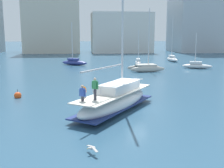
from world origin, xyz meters
The scene contains 10 objects.
ground_plane centered at (0.00, 0.00, 0.00)m, with size 400.00×400.00×0.00m, color #284C66.
main_sailboat centered at (-1.57, -1.14, 0.91)m, with size 7.62×9.16×13.33m.
moored_sloop_near centered at (-5.20, 32.14, 0.59)m, with size 5.38×4.00×8.16m.
moored_sloop_far centered at (6.42, 21.72, 0.68)m, with size 5.88×3.15×9.91m.
moored_cutter_left centered at (16.11, 24.07, 0.53)m, with size 5.10×3.26×6.19m.
moored_cutter_right centered at (16.03, 37.06, 0.62)m, with size 1.43×5.53×9.65m.
moored_ketch_distant centered at (7.39, 32.15, 0.50)m, with size 1.62×4.57×6.76m.
seagull centered at (-3.83, -9.16, 0.33)m, with size 0.57×0.99×0.17m.
mooring_buoy centered at (-10.23, 4.48, 0.21)m, with size 0.68×0.68×0.94m.
waterfront_buildings centered at (2.02, 69.93, 11.46)m, with size 81.73×18.73×27.85m.
Camera 1 is at (-4.42, -22.64, 6.05)m, focal length 45.18 mm.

